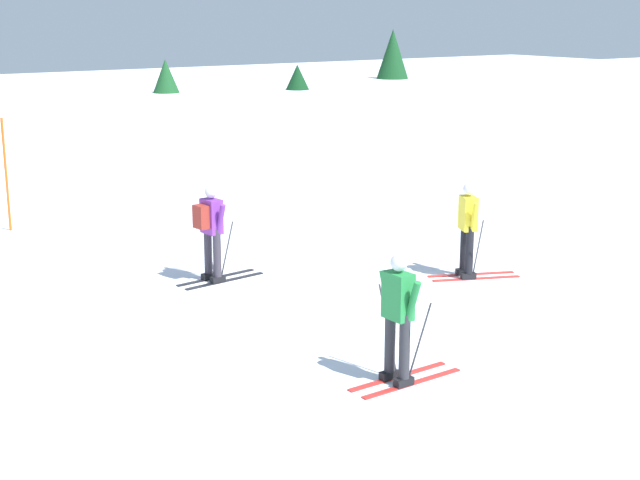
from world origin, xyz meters
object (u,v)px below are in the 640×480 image
(skier_purple, at_px, (211,229))
(conifer_far_centre, at_px, (392,73))
(trail_marker_pole, at_px, (6,175))
(skier_green, at_px, (398,315))
(conifer_far_left, at_px, (298,100))
(conifer_far_right, at_px, (167,99))
(skier_yellow, at_px, (468,227))

(skier_purple, height_order, conifer_far_centre, conifer_far_centre)
(conifer_far_centre, bearing_deg, trail_marker_pole, -154.14)
(trail_marker_pole, bearing_deg, skier_green, -82.06)
(skier_purple, bearing_deg, skier_green, -92.07)
(conifer_far_left, height_order, conifer_far_centre, conifer_far_centre)
(conifer_far_left, distance_m, conifer_far_centre, 6.09)
(skier_purple, xyz_separation_m, conifer_far_right, (5.58, 13.50, 0.87))
(skier_green, distance_m, skier_purple, 5.36)
(trail_marker_pole, bearing_deg, conifer_far_right, 46.00)
(skier_yellow, bearing_deg, conifer_far_right, 83.74)
(skier_purple, xyz_separation_m, trail_marker_pole, (-1.76, 5.89, 0.26))
(conifer_far_left, bearing_deg, conifer_far_centre, 20.17)
(skier_yellow, relative_size, skier_green, 1.00)
(skier_yellow, xyz_separation_m, conifer_far_left, (5.82, 14.42, 0.78))
(skier_purple, distance_m, conifer_far_right, 14.63)
(conifer_far_left, bearing_deg, skier_green, -119.47)
(skier_green, distance_m, conifer_far_centre, 25.02)
(conifer_far_centre, bearing_deg, conifer_far_right, -175.93)
(conifer_far_left, relative_size, conifer_far_centre, 0.73)
(skier_green, bearing_deg, skier_yellow, 36.94)
(skier_green, height_order, trail_marker_pole, trail_marker_pole)
(skier_yellow, relative_size, conifer_far_left, 0.60)
(skier_yellow, relative_size, conifer_far_right, 0.56)
(conifer_far_right, bearing_deg, trail_marker_pole, -134.00)
(conifer_far_left, xyz_separation_m, conifer_far_centre, (5.70, 2.09, 0.53))
(skier_green, bearing_deg, conifer_far_left, 60.53)
(trail_marker_pole, bearing_deg, skier_yellow, -55.65)
(skier_purple, xyz_separation_m, conifer_far_centre, (15.37, 14.19, 1.27))
(skier_yellow, height_order, conifer_far_centre, conifer_far_centre)
(skier_yellow, distance_m, trail_marker_pole, 9.95)
(skier_yellow, distance_m, conifer_far_centre, 20.18)
(skier_purple, height_order, conifer_far_right, conifer_far_right)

